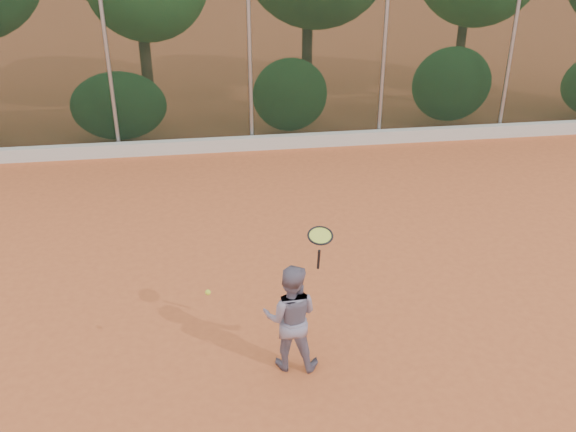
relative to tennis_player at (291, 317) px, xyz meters
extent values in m
plane|color=#C55C2E|center=(0.20, 0.64, -0.72)|extent=(80.00, 80.00, 0.00)
cube|color=beige|center=(0.20, 7.46, -0.57)|extent=(24.00, 0.20, 0.30)
imported|color=slate|center=(0.00, 0.00, 0.00)|extent=(0.80, 0.69, 1.43)
cube|color=black|center=(0.20, 7.64, 1.03)|extent=(24.00, 0.01, 3.50)
cylinder|color=gray|center=(-2.80, 7.64, 1.03)|extent=(0.09, 0.09, 3.50)
cylinder|color=gray|center=(0.20, 7.64, 1.03)|extent=(0.09, 0.09, 3.50)
cylinder|color=gray|center=(3.20, 7.64, 1.03)|extent=(0.09, 0.09, 3.50)
cylinder|color=gray|center=(6.20, 7.64, 1.03)|extent=(0.09, 0.09, 3.50)
cylinder|color=#482B1B|center=(-2.20, 9.94, 0.48)|extent=(0.28, 0.28, 2.40)
cylinder|color=#3A2216|center=(1.80, 9.64, 0.78)|extent=(0.26, 0.26, 3.00)
cylinder|color=#3D2617|center=(5.90, 9.84, 0.63)|extent=(0.24, 0.24, 2.70)
ellipsoid|color=#266427|center=(-2.80, 8.44, 0.13)|extent=(2.20, 1.16, 1.60)
ellipsoid|color=#2C6C29|center=(1.20, 8.44, 0.23)|extent=(1.80, 1.04, 1.76)
ellipsoid|color=#296D2A|center=(5.20, 8.44, 0.33)|extent=(2.00, 1.10, 1.84)
cylinder|color=black|center=(0.32, -0.01, 0.80)|extent=(0.04, 0.12, 0.30)
torus|color=black|center=(0.32, -0.07, 1.15)|extent=(0.32, 0.31, 0.11)
cylinder|color=#C9D73F|center=(0.32, -0.07, 1.15)|extent=(0.27, 0.26, 0.08)
sphere|color=#C7D22F|center=(-0.97, -0.20, 0.59)|extent=(0.07, 0.07, 0.07)
camera|label=1|loc=(-0.91, -6.28, 4.66)|focal=40.00mm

